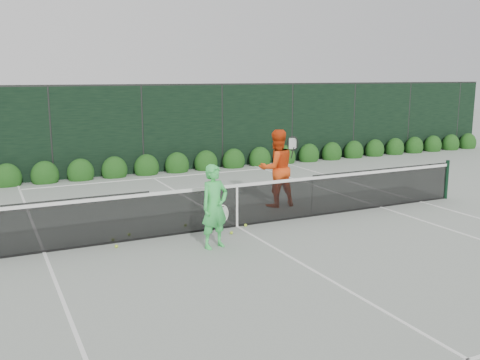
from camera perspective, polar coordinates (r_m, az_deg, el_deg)
name	(u,v)px	position (r m, az deg, el deg)	size (l,w,h in m)	color
ground	(237,227)	(12.07, -0.33, -5.00)	(80.00, 80.00, 0.00)	gray
tennis_net	(236,204)	(11.93, -0.44, -2.56)	(12.90, 0.10, 1.07)	#10321D
player_woman	(215,207)	(10.46, -2.72, -2.84)	(0.69, 0.53, 1.66)	#3FD85C
player_man	(276,168)	(13.78, 3.91, 1.27)	(0.99, 0.77, 2.00)	#F34A14
court_lines	(237,226)	(12.07, -0.33, -4.97)	(11.03, 23.83, 0.01)	white
windscreen_fence	(304,182)	(9.41, 6.82, -0.22)	(32.00, 21.07, 3.06)	black
hedge_row	(147,168)	(18.57, -9.93, 1.29)	(31.66, 0.65, 0.94)	#12370F
tennis_balls	(172,234)	(11.54, -7.26, -5.69)	(3.04, 1.05, 0.07)	#B2DE31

